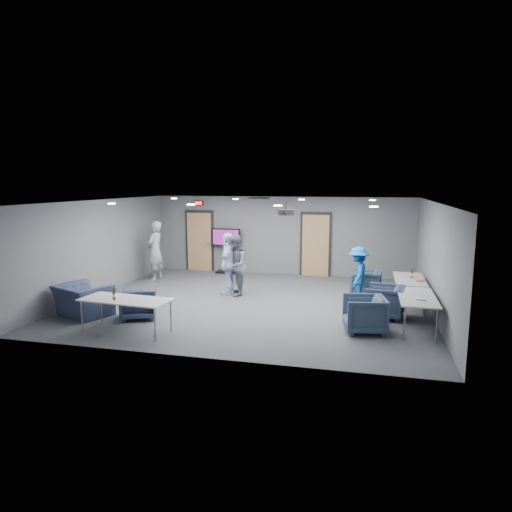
% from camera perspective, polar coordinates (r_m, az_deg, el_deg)
% --- Properties ---
extents(floor, '(9.00, 9.00, 0.00)m').
position_cam_1_polar(floor, '(12.26, -0.33, -5.84)').
color(floor, '#3D4046').
rests_on(floor, ground).
extents(ceiling, '(9.00, 9.00, 0.00)m').
position_cam_1_polar(ceiling, '(11.86, -0.35, 6.87)').
color(ceiling, silver).
rests_on(ceiling, wall_back).
extents(wall_back, '(9.00, 0.02, 2.70)m').
position_cam_1_polar(wall_back, '(15.86, 3.18, 2.54)').
color(wall_back, slate).
rests_on(wall_back, floor).
extents(wall_front, '(9.00, 0.02, 2.70)m').
position_cam_1_polar(wall_front, '(8.23, -7.14, -3.72)').
color(wall_front, slate).
rests_on(wall_front, floor).
extents(wall_left, '(0.02, 8.00, 2.70)m').
position_cam_1_polar(wall_left, '(13.78, -18.81, 1.06)').
color(wall_left, slate).
rests_on(wall_left, floor).
extents(wall_right, '(0.02, 8.00, 2.70)m').
position_cam_1_polar(wall_right, '(11.75, 21.48, -0.42)').
color(wall_right, slate).
rests_on(wall_right, floor).
extents(door_left, '(1.06, 0.17, 2.24)m').
position_cam_1_polar(door_left, '(16.66, -7.06, 1.83)').
color(door_left, black).
rests_on(door_left, wall_back).
extents(door_right, '(1.06, 0.17, 2.24)m').
position_cam_1_polar(door_right, '(15.68, 7.45, 1.36)').
color(door_right, black).
rests_on(door_right, wall_back).
extents(exit_sign, '(0.32, 0.08, 0.16)m').
position_cam_1_polar(exit_sign, '(16.52, -7.18, 6.58)').
color(exit_sign, black).
rests_on(exit_sign, wall_back).
extents(hvac_diffuser, '(0.60, 0.60, 0.03)m').
position_cam_1_polar(hvac_diffuser, '(14.69, 0.42, 7.25)').
color(hvac_diffuser, black).
rests_on(hvac_diffuser, ceiling).
extents(downlights, '(6.18, 3.78, 0.02)m').
position_cam_1_polar(downlights, '(11.86, -0.35, 6.80)').
color(downlights, white).
rests_on(downlights, ceiling).
extents(person_a, '(0.52, 0.74, 1.94)m').
position_cam_1_polar(person_a, '(15.30, -12.49, 0.67)').
color(person_a, '#979997').
rests_on(person_a, floor).
extents(person_b, '(0.89, 1.01, 1.73)m').
position_cam_1_polar(person_b, '(12.85, -2.70, -1.20)').
color(person_b, slate).
rests_on(person_b, floor).
extents(person_c, '(0.49, 1.06, 1.78)m').
position_cam_1_polar(person_c, '(12.99, -3.43, -0.98)').
color(person_c, '#C3D3FB').
rests_on(person_c, floor).
extents(person_d, '(0.66, 1.03, 1.51)m').
position_cam_1_polar(person_d, '(12.41, 12.64, -2.31)').
color(person_d, '#18529C').
rests_on(person_d, floor).
extents(chair_right_a, '(0.88, 0.86, 0.75)m').
position_cam_1_polar(chair_right_a, '(13.14, 13.52, -3.39)').
color(chair_right_a, '#364A5E').
rests_on(chair_right_a, floor).
extents(chair_right_b, '(0.98, 0.96, 0.78)m').
position_cam_1_polar(chair_right_b, '(11.28, 15.75, -5.49)').
color(chair_right_b, '#343E5A').
rests_on(chair_right_b, floor).
extents(chair_right_c, '(1.00, 0.98, 0.79)m').
position_cam_1_polar(chair_right_c, '(10.10, 13.40, -7.08)').
color(chair_right_c, '#384961').
rests_on(chair_right_c, floor).
extents(chair_front_a, '(1.08, 1.09, 0.76)m').
position_cam_1_polar(chair_front_a, '(11.17, -14.52, -5.64)').
color(chair_front_a, '#313955').
rests_on(chair_front_a, floor).
extents(chair_front_b, '(1.47, 1.39, 0.77)m').
position_cam_1_polar(chair_front_b, '(11.73, -20.79, -5.21)').
color(chair_front_b, '#374160').
rests_on(chair_front_b, floor).
extents(table_right_a, '(0.75, 1.79, 0.73)m').
position_cam_1_polar(table_right_a, '(12.41, 18.64, -2.90)').
color(table_right_a, silver).
rests_on(table_right_a, floor).
extents(table_right_b, '(0.77, 1.85, 0.73)m').
position_cam_1_polar(table_right_b, '(10.57, 19.48, -4.99)').
color(table_right_b, silver).
rests_on(table_right_b, floor).
extents(table_front_left, '(2.01, 0.97, 0.73)m').
position_cam_1_polar(table_front_left, '(10.13, -15.97, -5.41)').
color(table_front_left, silver).
rests_on(table_front_left, floor).
extents(bottle_front, '(0.07, 0.07, 0.25)m').
position_cam_1_polar(bottle_front, '(10.11, -17.33, -4.72)').
color(bottle_front, '#4E250D').
rests_on(bottle_front, table_front_left).
extents(bottle_right, '(0.07, 0.07, 0.27)m').
position_cam_1_polar(bottle_right, '(12.49, 18.90, -2.17)').
color(bottle_right, '#4E250D').
rests_on(bottle_right, table_right_a).
extents(snack_box, '(0.21, 0.16, 0.04)m').
position_cam_1_polar(snack_box, '(12.15, 19.83, -2.90)').
color(snack_box, orange).
rests_on(snack_box, table_right_a).
extents(wrapper, '(0.20, 0.13, 0.04)m').
position_cam_1_polar(wrapper, '(10.22, 19.90, -5.11)').
color(wrapper, white).
rests_on(wrapper, table_right_b).
extents(tv_stand, '(1.03, 0.49, 1.58)m').
position_cam_1_polar(tv_stand, '(16.14, -3.75, 1.02)').
color(tv_stand, black).
rests_on(tv_stand, floor).
extents(projector, '(0.47, 0.44, 0.36)m').
position_cam_1_polar(projector, '(12.09, 3.77, 5.49)').
color(projector, black).
rests_on(projector, ceiling).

